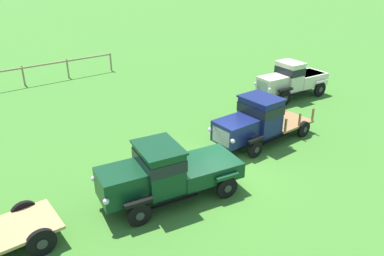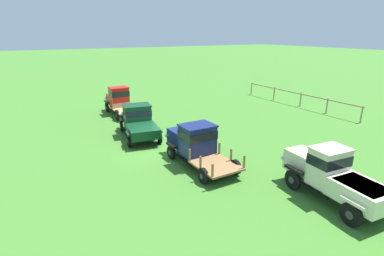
{
  "view_description": "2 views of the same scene",
  "coord_description": "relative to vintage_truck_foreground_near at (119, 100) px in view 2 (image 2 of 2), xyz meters",
  "views": [
    {
      "loc": [
        -8.56,
        -9.54,
        7.89
      ],
      "look_at": [
        0.58,
        2.38,
        1.0
      ],
      "focal_mm": 35.0,
      "sensor_mm": 36.0,
      "label": 1
    },
    {
      "loc": [
        16.3,
        -6.72,
        6.84
      ],
      "look_at": [
        0.58,
        2.38,
        1.0
      ],
      "focal_mm": 28.0,
      "sensor_mm": 36.0,
      "label": 2
    }
  ],
  "objects": [
    {
      "name": "paddock_fence",
      "position": [
        6.02,
        15.66,
        -0.24
      ],
      "size": [
        13.16,
        0.45,
        1.36
      ],
      "color": "#997F60",
      "rests_on": "ground"
    },
    {
      "name": "vintage_truck_midrow_center",
      "position": [
        12.25,
        0.48,
        -0.07
      ],
      "size": [
        5.37,
        2.18,
        2.19
      ],
      "color": "black",
      "rests_on": "ground"
    },
    {
      "name": "vintage_truck_second_in_line",
      "position": [
        6.58,
        -0.66,
        -0.12
      ],
      "size": [
        5.36,
        2.85,
        2.13
      ],
      "color": "black",
      "rests_on": "ground"
    },
    {
      "name": "vintage_truck_foreground_near",
      "position": [
        0.0,
        0.0,
        0.0
      ],
      "size": [
        4.94,
        1.89,
        2.35
      ],
      "color": "black",
      "rests_on": "ground"
    },
    {
      "name": "ground_plane",
      "position": [
        9.07,
        -0.57,
        -1.21
      ],
      "size": [
        240.0,
        240.0,
        0.0
      ],
      "primitive_type": "plane",
      "color": "#3D7528"
    },
    {
      "name": "vintage_truck_far_side",
      "position": [
        18.5,
        3.48,
        -0.07
      ],
      "size": [
        4.96,
        2.21,
        2.26
      ],
      "color": "black",
      "rests_on": "ground"
    }
  ]
}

